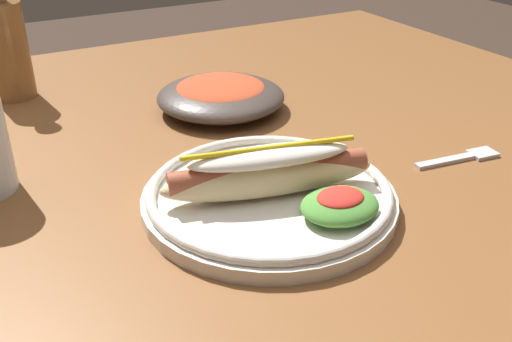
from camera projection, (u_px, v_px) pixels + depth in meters
dining_table at (202, 198)px, 0.83m from camera, size 1.39×1.07×0.74m
hot_dog_plate at (273, 190)px, 0.64m from camera, size 0.28×0.28×0.08m
fork at (463, 157)px, 0.76m from camera, size 0.12×0.03×0.00m
glass_bottle at (5, 44)px, 0.92m from camera, size 0.07×0.07×0.23m
side_bowl at (221, 95)px, 0.90m from camera, size 0.20×0.20×0.05m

